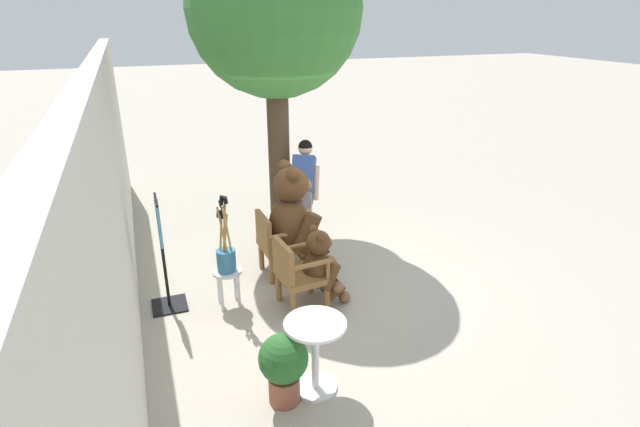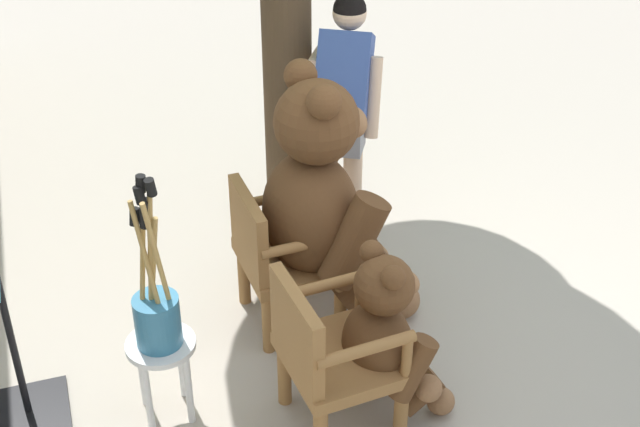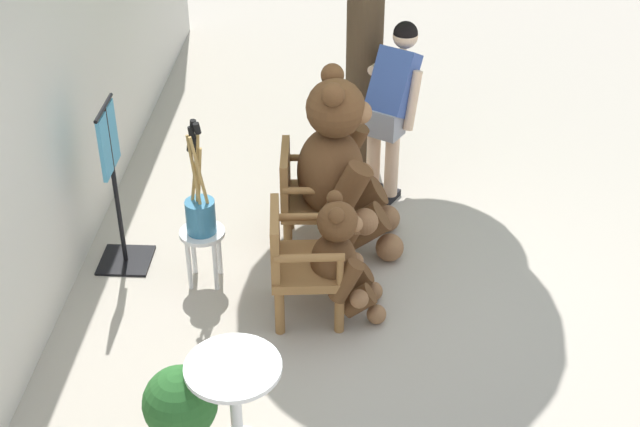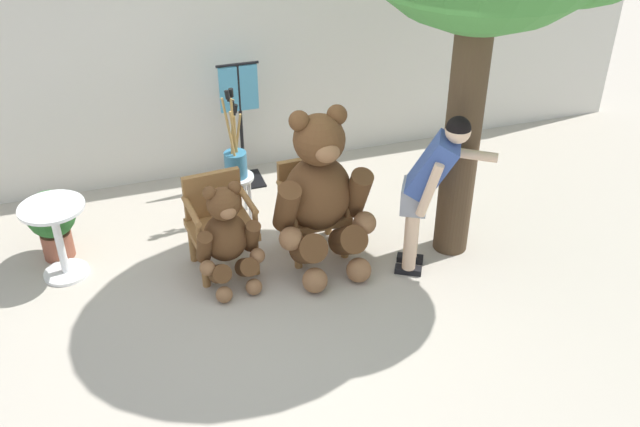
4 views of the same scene
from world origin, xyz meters
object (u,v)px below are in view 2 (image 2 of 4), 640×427
(teddy_bear_small, at_px, (387,336))
(person_visitor, at_px, (343,100))
(wooden_chair_right, at_px, (279,253))
(clothing_display_stand, at_px, (2,300))
(brush_bucket, at_px, (156,307))
(teddy_bear_large, at_px, (324,202))
(white_stool, at_px, (162,359))
(wooden_chair_left, at_px, (330,353))

(teddy_bear_small, xyz_separation_m, person_visitor, (1.69, -0.37, 0.43))
(wooden_chair_right, bearing_deg, clothing_display_stand, 102.61)
(brush_bucket, bearing_deg, teddy_bear_large, -61.87)
(wooden_chair_right, relative_size, clothing_display_stand, 0.63)
(white_stool, bearing_deg, clothing_display_stand, 72.25)
(teddy_bear_small, bearing_deg, wooden_chair_left, 91.94)
(brush_bucket, bearing_deg, teddy_bear_small, -106.96)
(wooden_chair_right, distance_m, teddy_bear_small, 0.90)
(wooden_chair_right, bearing_deg, white_stool, 125.53)
(teddy_bear_small, xyz_separation_m, white_stool, (0.32, 1.04, -0.12))
(teddy_bear_small, relative_size, person_visitor, 0.64)
(wooden_chair_left, bearing_deg, teddy_bear_small, -88.06)
(teddy_bear_large, distance_m, person_visitor, 0.94)
(wooden_chair_right, height_order, brush_bucket, brush_bucket)
(teddy_bear_small, xyz_separation_m, clothing_display_stand, (0.53, 1.72, 0.25))
(wooden_chair_right, height_order, person_visitor, person_visitor)
(wooden_chair_right, bearing_deg, teddy_bear_small, -160.98)
(white_stool, distance_m, clothing_display_stand, 0.80)
(teddy_bear_small, bearing_deg, teddy_bear_large, 2.08)
(wooden_chair_left, height_order, white_stool, wooden_chair_left)
(wooden_chair_right, distance_m, brush_bucket, 0.94)
(wooden_chair_left, bearing_deg, white_stool, 66.35)
(clothing_display_stand, bearing_deg, wooden_chair_left, -110.91)
(clothing_display_stand, bearing_deg, brush_bucket, -107.74)
(wooden_chair_left, bearing_deg, teddy_bear_large, -16.81)
(wooden_chair_left, distance_m, white_stool, 0.82)
(teddy_bear_large, relative_size, brush_bucket, 1.63)
(wooden_chair_left, xyz_separation_m, person_visitor, (1.70, -0.66, 0.45))
(teddy_bear_small, relative_size, white_stool, 2.11)
(person_visitor, distance_m, clothing_display_stand, 2.39)
(wooden_chair_left, xyz_separation_m, teddy_bear_small, (0.01, -0.29, 0.01))
(wooden_chair_left, relative_size, white_stool, 1.87)
(wooden_chair_left, relative_size, teddy_bear_large, 0.57)
(wooden_chair_left, bearing_deg, wooden_chair_right, 0.01)
(teddy_bear_small, relative_size, clothing_display_stand, 0.71)
(wooden_chair_left, bearing_deg, brush_bucket, 66.35)
(teddy_bear_small, bearing_deg, person_visitor, -12.25)
(wooden_chair_right, xyz_separation_m, teddy_bear_small, (-0.85, -0.29, 0.01))
(teddy_bear_small, height_order, clothing_display_stand, clothing_display_stand)
(teddy_bear_large, bearing_deg, wooden_chair_left, 163.19)
(teddy_bear_large, xyz_separation_m, person_visitor, (0.84, -0.40, 0.17))
(person_visitor, xyz_separation_m, white_stool, (-1.38, 1.41, -0.55))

